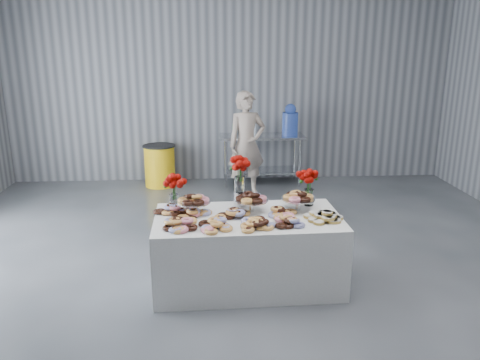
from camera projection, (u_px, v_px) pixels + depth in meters
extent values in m
plane|color=#36383D|center=(250.00, 302.00, 4.61)|extent=(9.00, 9.00, 0.00)
cube|color=gray|center=(230.00, 71.00, 8.37)|extent=(8.00, 0.04, 4.00)
cube|color=white|center=(248.00, 250.00, 4.88)|extent=(1.93, 1.05, 0.75)
cube|color=silver|center=(262.00, 136.00, 8.33)|extent=(1.50, 0.60, 0.04)
cube|color=silver|center=(261.00, 170.00, 8.50)|extent=(1.40, 0.55, 0.03)
cylinder|color=silver|center=(226.00, 165.00, 8.18)|extent=(0.04, 0.04, 0.86)
cylinder|color=silver|center=(300.00, 164.00, 8.25)|extent=(0.04, 0.04, 0.86)
cylinder|color=silver|center=(225.00, 158.00, 8.66)|extent=(0.04, 0.04, 0.86)
cylinder|color=silver|center=(295.00, 157.00, 8.73)|extent=(0.04, 0.04, 0.86)
cylinder|color=silver|center=(194.00, 208.00, 4.85)|extent=(0.06, 0.06, 0.12)
cylinder|color=silver|center=(194.00, 202.00, 4.83)|extent=(0.36, 0.36, 0.01)
cylinder|color=silver|center=(251.00, 206.00, 4.90)|extent=(0.06, 0.06, 0.12)
cylinder|color=silver|center=(251.00, 200.00, 4.89)|extent=(0.36, 0.36, 0.01)
cylinder|color=silver|center=(298.00, 205.00, 4.95)|extent=(0.06, 0.06, 0.12)
cylinder|color=silver|center=(298.00, 199.00, 4.93)|extent=(0.36, 0.36, 0.01)
cylinder|color=white|center=(175.00, 202.00, 4.92)|extent=(0.11, 0.11, 0.18)
cylinder|color=#1E5919|center=(174.00, 191.00, 4.89)|extent=(0.04, 0.04, 0.18)
cylinder|color=white|center=(309.00, 197.00, 5.10)|extent=(0.11, 0.11, 0.18)
cylinder|color=#1E5919|center=(309.00, 186.00, 5.06)|extent=(0.04, 0.04, 0.18)
cylinder|color=silver|center=(240.00, 199.00, 5.08)|extent=(0.14, 0.14, 0.15)
cylinder|color=white|center=(240.00, 184.00, 5.04)|extent=(0.11, 0.11, 0.18)
cylinder|color=#1E5919|center=(240.00, 173.00, 5.00)|extent=(0.04, 0.04, 0.18)
cylinder|color=#446CEA|center=(290.00, 124.00, 8.30)|extent=(0.28, 0.28, 0.40)
sphere|color=#446CEA|center=(290.00, 109.00, 8.23)|extent=(0.20, 0.20, 0.20)
imported|color=#CC8C93|center=(247.00, 145.00, 7.68)|extent=(0.72, 0.56, 1.74)
cylinder|color=yellow|center=(160.00, 166.00, 8.36)|extent=(0.54, 0.54, 0.72)
cylinder|color=black|center=(159.00, 146.00, 8.26)|extent=(0.58, 0.58, 0.02)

